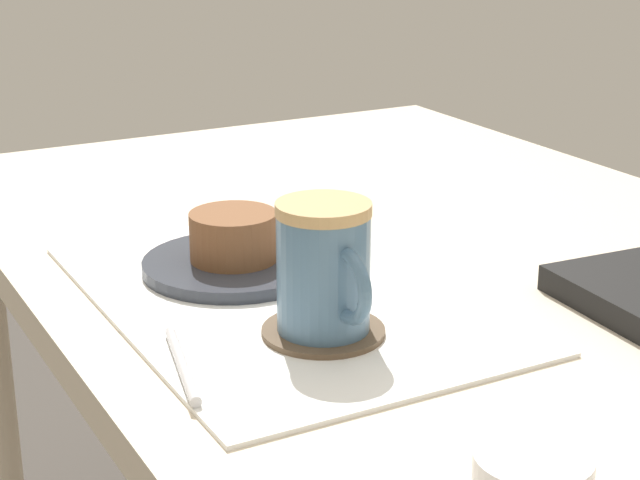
{
  "coord_description": "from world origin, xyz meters",
  "views": [
    {
      "loc": [
        0.8,
        -0.59,
        1.07
      ],
      "look_at": [
        -0.01,
        -0.15,
        0.75
      ],
      "focal_mm": 60.0,
      "sensor_mm": 36.0,
      "label": 1
    }
  ],
  "objects_px": {
    "dining_table": "(454,333)",
    "pastry_plate": "(234,265)",
    "pastry": "(233,236)",
    "coffee_mug": "(325,268)"
  },
  "relations": [
    {
      "from": "coffee_mug",
      "to": "pastry",
      "type": "bearing_deg",
      "value": -178.89
    },
    {
      "from": "pastry_plate",
      "to": "pastry",
      "type": "xyz_separation_m",
      "value": [
        -0.0,
        0.0,
        0.03
      ]
    },
    {
      "from": "dining_table",
      "to": "pastry",
      "type": "xyz_separation_m",
      "value": [
        -0.09,
        -0.2,
        0.11
      ]
    },
    {
      "from": "pastry_plate",
      "to": "coffee_mug",
      "type": "bearing_deg",
      "value": 1.11
    },
    {
      "from": "pastry",
      "to": "coffee_mug",
      "type": "bearing_deg",
      "value": 1.11
    },
    {
      "from": "dining_table",
      "to": "coffee_mug",
      "type": "distance_m",
      "value": 0.25
    },
    {
      "from": "pastry_plate",
      "to": "coffee_mug",
      "type": "xyz_separation_m",
      "value": [
        0.18,
        0.0,
        0.05
      ]
    },
    {
      "from": "dining_table",
      "to": "pastry_plate",
      "type": "distance_m",
      "value": 0.23
    },
    {
      "from": "pastry",
      "to": "coffee_mug",
      "type": "height_order",
      "value": "coffee_mug"
    },
    {
      "from": "pastry",
      "to": "coffee_mug",
      "type": "distance_m",
      "value": 0.18
    }
  ]
}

